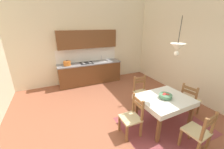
{
  "coord_description": "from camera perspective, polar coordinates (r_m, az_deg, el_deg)",
  "views": [
    {
      "loc": [
        -1.38,
        -2.79,
        2.43
      ],
      "look_at": [
        0.14,
        0.61,
        1.05
      ],
      "focal_mm": 22.09,
      "sensor_mm": 36.0,
      "label": 1
    }
  ],
  "objects": [
    {
      "name": "ground_plane",
      "position": [
        3.98,
        1.79,
        -18.28
      ],
      "size": [
        6.25,
        6.54,
        0.1
      ],
      "primitive_type": "cube",
      "color": "#99563D"
    },
    {
      "name": "wall_back",
      "position": [
        6.0,
        -11.19,
        15.72
      ],
      "size": [
        6.25,
        0.12,
        3.98
      ],
      "primitive_type": "cube",
      "color": "beige",
      "rests_on": "ground_plane"
    },
    {
      "name": "wall_right",
      "position": [
        5.11,
        33.37,
        12.13
      ],
      "size": [
        0.12,
        6.54,
        3.98
      ],
      "primitive_type": "cube",
      "color": "beige",
      "rests_on": "ground_plane"
    },
    {
      "name": "area_rug",
      "position": [
        3.95,
        20.61,
        -19.17
      ],
      "size": [
        2.1,
        1.6,
        0.01
      ],
      "primitive_type": "cube",
      "color": "#924248",
      "rests_on": "ground_plane"
    },
    {
      "name": "kitchen_cabinetry",
      "position": [
        5.88,
        -9.37,
        4.48
      ],
      "size": [
        2.6,
        0.63,
        2.2
      ],
      "color": "brown",
      "rests_on": "ground_plane"
    },
    {
      "name": "dining_table",
      "position": [
        3.66,
        20.72,
        -10.83
      ],
      "size": [
        1.25,
        1.03,
        0.75
      ],
      "color": "brown",
      "rests_on": "ground_plane"
    },
    {
      "name": "dining_chair_camera_side",
      "position": [
        3.37,
        32.15,
        -19.53
      ],
      "size": [
        0.46,
        0.46,
        0.93
      ],
      "color": "#D1BC89",
      "rests_on": "ground_plane"
    },
    {
      "name": "dining_chair_window_side",
      "position": [
        4.44,
        29.52,
        -9.25
      ],
      "size": [
        0.5,
        0.5,
        0.93
      ],
      "color": "#D1BC89",
      "rests_on": "ground_plane"
    },
    {
      "name": "dining_chair_kitchen_side",
      "position": [
        4.39,
        12.03,
        -7.14
      ],
      "size": [
        0.45,
        0.45,
        0.93
      ],
      "color": "#D1BC89",
      "rests_on": "ground_plane"
    },
    {
      "name": "dining_chair_tv_side",
      "position": [
        3.29,
        8.24,
        -17.12
      ],
      "size": [
        0.42,
        0.42,
        0.93
      ],
      "color": "#D1BC89",
      "rests_on": "ground_plane"
    },
    {
      "name": "fruit_bowl",
      "position": [
        3.57,
        21.27,
        -8.2
      ],
      "size": [
        0.3,
        0.3,
        0.12
      ],
      "color": "#4C7F5B",
      "rests_on": "dining_table"
    },
    {
      "name": "pendant_lamp",
      "position": [
        3.28,
        25.45,
        10.15
      ],
      "size": [
        0.32,
        0.32,
        0.8
      ],
      "color": "black"
    }
  ]
}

